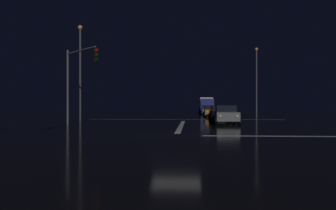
% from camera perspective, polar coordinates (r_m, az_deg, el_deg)
% --- Properties ---
extents(ground, '(120.00, 120.00, 0.10)m').
position_cam_1_polar(ground, '(17.68, 1.41, -5.30)').
color(ground, black).
extents(stop_line_north, '(0.35, 15.04, 0.01)m').
position_cam_1_polar(stop_line_north, '(26.40, 2.23, -3.46)').
color(stop_line_north, white).
rests_on(stop_line_north, ground).
extents(centre_line_ns, '(22.00, 0.15, 0.01)m').
position_cam_1_polar(centre_line_ns, '(37.99, 2.73, -2.42)').
color(centre_line_ns, yellow).
rests_on(centre_line_ns, ground).
extents(sedan_gray, '(2.02, 4.33, 1.57)m').
position_cam_1_polar(sedan_gray, '(28.71, 9.66, -1.59)').
color(sedan_gray, slate).
rests_on(sedan_gray, ground).
extents(sedan_black, '(2.02, 4.33, 1.57)m').
position_cam_1_polar(sedan_black, '(34.24, 8.76, -1.35)').
color(sedan_black, black).
rests_on(sedan_black, ground).
extents(sedan_green, '(2.02, 4.33, 1.57)m').
position_cam_1_polar(sedan_green, '(40.52, 8.35, -1.15)').
color(sedan_green, '#14512D').
rests_on(sedan_green, ground).
extents(sedan_orange, '(2.02, 4.33, 1.57)m').
position_cam_1_polar(sedan_orange, '(46.31, 7.23, -1.01)').
color(sedan_orange, '#C66014').
rests_on(sedan_orange, ground).
extents(sedan_white, '(2.02, 4.33, 1.57)m').
position_cam_1_polar(sedan_white, '(51.71, 7.25, -0.92)').
color(sedan_white, silver).
rests_on(sedan_white, ground).
extents(sedan_blue, '(2.02, 4.33, 1.57)m').
position_cam_1_polar(sedan_blue, '(57.86, 6.51, -0.83)').
color(sedan_blue, navy).
rests_on(sedan_blue, ground).
extents(box_truck, '(2.68, 8.28, 3.08)m').
position_cam_1_polar(box_truck, '(65.76, 6.44, 0.05)').
color(box_truck, navy).
rests_on(box_truck, ground).
extents(traffic_signal_nw, '(3.50, 3.50, 6.02)m').
position_cam_1_polar(traffic_signal_nw, '(26.88, -14.71, 5.53)').
color(traffic_signal_nw, '#4C4C51').
rests_on(traffic_signal_nw, ground).
extents(streetlamp_right_far, '(0.44, 0.44, 9.61)m').
position_cam_1_polar(streetlamp_right_far, '(48.96, 14.62, 4.55)').
color(streetlamp_right_far, '#424247').
rests_on(streetlamp_right_far, ground).
extents(streetlamp_left_near, '(0.44, 0.44, 9.27)m').
position_cam_1_polar(streetlamp_left_near, '(33.88, -14.50, 6.32)').
color(streetlamp_left_near, '#424247').
rests_on(streetlamp_left_near, ground).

